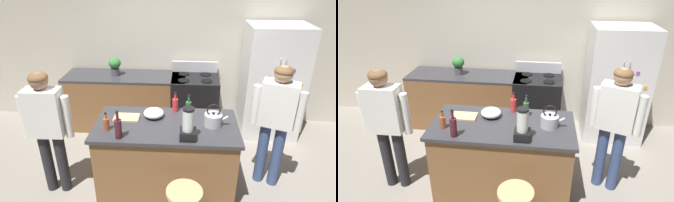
% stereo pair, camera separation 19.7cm
% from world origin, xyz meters
% --- Properties ---
extents(ground_plane, '(14.00, 14.00, 0.00)m').
position_xyz_m(ground_plane, '(0.00, 0.00, 0.00)').
color(ground_plane, gray).
extents(back_wall, '(8.00, 0.10, 2.70)m').
position_xyz_m(back_wall, '(0.00, 1.95, 1.35)').
color(back_wall, beige).
rests_on(back_wall, ground_plane).
extents(kitchen_island, '(1.65, 0.84, 0.94)m').
position_xyz_m(kitchen_island, '(0.00, 0.00, 0.47)').
color(kitchen_island, brown).
rests_on(kitchen_island, ground_plane).
extents(back_counter_run, '(2.00, 0.64, 0.94)m').
position_xyz_m(back_counter_run, '(-0.80, 1.55, 0.47)').
color(back_counter_run, brown).
rests_on(back_counter_run, ground_plane).
extents(refrigerator, '(0.90, 0.73, 1.81)m').
position_xyz_m(refrigerator, '(1.57, 1.50, 0.91)').
color(refrigerator, silver).
rests_on(refrigerator, ground_plane).
extents(stove_range, '(0.76, 0.65, 1.12)m').
position_xyz_m(stove_range, '(0.36, 1.52, 0.48)').
color(stove_range, black).
rests_on(stove_range, ground_plane).
extents(person_by_island_left, '(0.59, 0.23, 1.58)m').
position_xyz_m(person_by_island_left, '(-1.36, -0.10, 0.95)').
color(person_by_island_left, '#26262B').
rests_on(person_by_island_left, ground_plane).
extents(person_by_sink_right, '(0.58, 0.35, 1.61)m').
position_xyz_m(person_by_sink_right, '(1.29, 0.21, 0.97)').
color(person_by_sink_right, '#384C7A').
rests_on(person_by_sink_right, ground_plane).
extents(bar_stool, '(0.36, 0.36, 0.62)m').
position_xyz_m(bar_stool, '(0.23, -0.73, 0.49)').
color(bar_stool, tan).
rests_on(bar_stool, ground_plane).
extents(potted_plant, '(0.20, 0.20, 0.30)m').
position_xyz_m(potted_plant, '(-0.95, 1.55, 1.12)').
color(potted_plant, '#4C4C51').
rests_on(potted_plant, back_counter_run).
extents(blender_appliance, '(0.17, 0.17, 0.36)m').
position_xyz_m(blender_appliance, '(0.25, -0.29, 1.09)').
color(blender_appliance, black).
rests_on(blender_appliance, kitchen_island).
extents(bottle_olive_oil, '(0.07, 0.07, 0.28)m').
position_xyz_m(bottle_olive_oil, '(0.25, 0.22, 1.04)').
color(bottle_olive_oil, '#2D6638').
rests_on(bottle_olive_oil, kitchen_island).
extents(bottle_wine, '(0.08, 0.08, 0.32)m').
position_xyz_m(bottle_wine, '(-0.48, -0.32, 1.06)').
color(bottle_wine, '#471923').
rests_on(bottle_wine, kitchen_island).
extents(bottle_cooking_sauce, '(0.06, 0.06, 0.22)m').
position_xyz_m(bottle_cooking_sauce, '(-0.65, -0.17, 1.02)').
color(bottle_cooking_sauce, '#B24C26').
rests_on(bottle_cooking_sauce, kitchen_island).
extents(bottle_soda, '(0.07, 0.07, 0.26)m').
position_xyz_m(bottle_soda, '(0.09, 0.33, 1.04)').
color(bottle_soda, red).
rests_on(bottle_soda, kitchen_island).
extents(mixing_bowl, '(0.24, 0.24, 0.11)m').
position_xyz_m(mixing_bowl, '(-0.16, 0.16, 1.00)').
color(mixing_bowl, white).
rests_on(mixing_bowl, kitchen_island).
extents(tea_kettle, '(0.28, 0.20, 0.27)m').
position_xyz_m(tea_kettle, '(0.53, 0.01, 1.02)').
color(tea_kettle, '#B7BABF').
rests_on(tea_kettle, kitchen_island).
extents(cutting_board, '(0.30, 0.20, 0.02)m').
position_xyz_m(cutting_board, '(-0.48, 0.11, 0.95)').
color(cutting_board, tan).
rests_on(cutting_board, kitchen_island).
extents(chef_knife, '(0.21, 0.12, 0.01)m').
position_xyz_m(chef_knife, '(-0.46, 0.11, 0.97)').
color(chef_knife, '#B7BABF').
rests_on(chef_knife, cutting_board).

